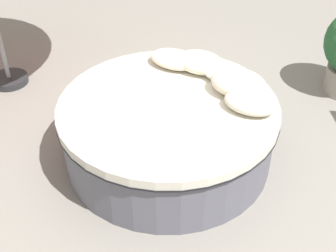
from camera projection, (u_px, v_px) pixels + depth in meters
ground_plane at (168, 156)px, 4.47m from camera, size 16.00×16.00×0.00m
round_bed at (168, 131)px, 4.27m from camera, size 2.00×2.00×0.62m
throw_pillow_0 at (250, 103)px, 3.97m from camera, size 0.46×0.32×0.15m
throw_pillow_1 at (238, 83)px, 4.17m from camera, size 0.52×0.40×0.21m
throw_pillow_2 at (225, 72)px, 4.39m from camera, size 0.44×0.35×0.14m
throw_pillow_3 at (200, 62)px, 4.49m from camera, size 0.49×0.35×0.19m
throw_pillow_4 at (175, 59)px, 4.58m from camera, size 0.52×0.33×0.15m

